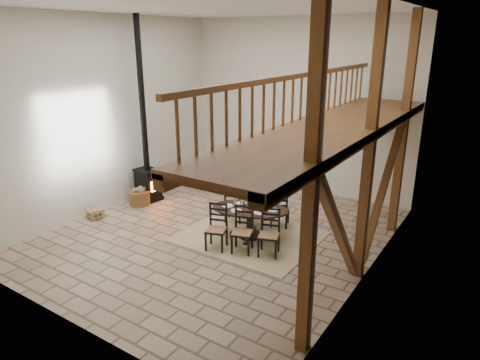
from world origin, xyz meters
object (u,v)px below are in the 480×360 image
Objects in this scene: dining_table at (250,222)px; log_basket at (139,197)px; wood_stove at (147,162)px; log_stack at (95,214)px.

dining_table reaches higher than log_basket.
wood_stove is 2.01m from log_stack.
dining_table is 3.67m from log_basket.
dining_table is at bearing 0.16° from wood_stove.
log_basket is at bearing -73.91° from wood_stove.
log_basket is 1.34× the size of log_stack.
wood_stove reaches higher than dining_table.
log_basket reaches higher than log_stack.
dining_table is at bearing 17.59° from log_stack.
dining_table is 4.04× the size of log_basket.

